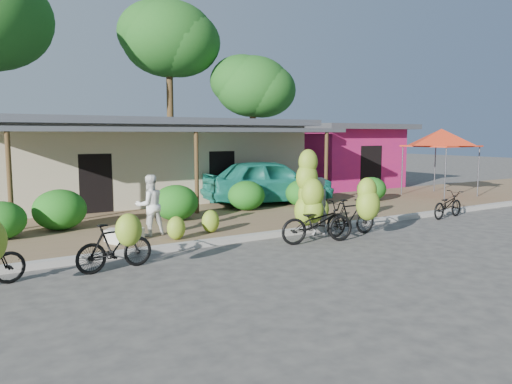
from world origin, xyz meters
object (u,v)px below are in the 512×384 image
vendor (319,206)px  teal_van (269,181)px  tree_center_right (165,37)px  sack_near (126,236)px  tree_near_right (249,85)px  red_canopy (441,137)px  bike_center (313,208)px  bike_right (357,211)px  sack_far (121,235)px  bystander (150,205)px  bike_far_right (448,205)px  bike_left (117,244)px

vendor → teal_van: (1.83, 5.14, 0.18)m
tree_center_right → sack_near: size_ratio=11.46×
tree_near_right → sack_near: 16.62m
red_canopy → vendor: 10.19m
red_canopy → bike_center: bearing=-158.9°
sack_near → bike_center: bearing=-25.3°
bike_right → sack_near: bike_right is taller
sack_near → sack_far: (-0.06, 0.21, -0.01)m
tree_near_right → bike_center: size_ratio=2.97×
tree_near_right → red_canopy: (3.65, -9.70, -2.81)m
tree_center_right → bike_center: tree_center_right is taller
sack_far → bystander: bystander is taller
bike_far_right → sack_near: 10.39m
bike_center → teal_van: 6.25m
bike_left → sack_far: bearing=-26.7°
red_canopy → bike_right: red_canopy is taller
bike_center → vendor: 0.89m
red_canopy → tree_near_right: bearing=110.6°
bike_right → teal_van: (1.17, 5.94, 0.26)m
bike_far_right → sack_far: (-10.33, 1.78, -0.18)m
sack_far → teal_van: 7.69m
bike_center → bystander: bike_center is taller
bike_far_right → teal_van: (-3.52, 5.30, 0.53)m
bike_left → bike_far_right: size_ratio=0.96×
vendor → tree_near_right: bearing=-112.0°
tree_near_right → bike_left: bearing=-130.2°
tree_center_right → bystander: size_ratio=6.13×
bike_far_right → vendor: 5.36m
teal_van → bike_right: bearing=177.8°
bike_far_right → bike_center: bearing=85.5°
red_canopy → teal_van: bearing=166.6°
bike_far_right → bystander: bystander is taller
tree_center_right → teal_van: bearing=-89.9°
tree_center_right → sack_near: bearing=-116.3°
bike_left → bike_far_right: bearing=-94.7°
bike_center → bystander: bearing=66.6°
bike_left → sack_far: 2.47m
bike_center → bike_far_right: 6.05m
bike_center → bike_right: bearing=-87.7°
bike_far_right → sack_far: 10.48m
bike_far_right → teal_van: size_ratio=0.35×
sack_far → vendor: 5.26m
bike_far_right → teal_van: teal_van is taller
tree_center_right → red_canopy: (7.65, -11.70, -5.23)m
bike_right → bike_far_right: 4.74m
bike_center → bike_right: bike_center is taller
bike_center → bike_far_right: size_ratio=1.36×
tree_center_right → bike_left: bearing=-115.8°
tree_near_right → vendor: 14.99m
bike_left → bike_right: bearing=-98.4°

